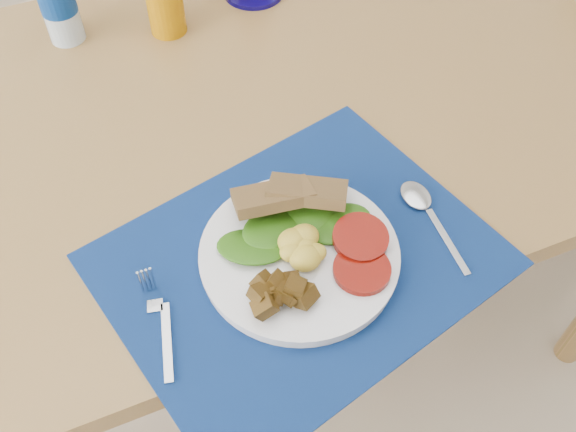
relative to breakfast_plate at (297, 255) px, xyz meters
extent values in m
plane|color=tan|center=(0.09, 0.14, -0.77)|extent=(4.00, 4.00, 0.00)
cube|color=brown|center=(0.09, 0.34, -0.04)|extent=(1.40, 0.90, 0.04)
cylinder|color=brown|center=(0.73, 0.73, -0.42)|extent=(0.06, 0.06, 0.71)
cube|color=brown|center=(0.04, 1.03, -0.33)|extent=(0.53, 0.52, 0.04)
cylinder|color=brown|center=(0.27, 1.15, -0.56)|extent=(0.04, 0.04, 0.42)
cylinder|color=brown|center=(-0.09, 1.26, -0.56)|extent=(0.04, 0.04, 0.42)
cylinder|color=brown|center=(0.17, 0.81, -0.56)|extent=(0.04, 0.04, 0.42)
cylinder|color=brown|center=(-0.19, 0.92, -0.56)|extent=(0.04, 0.04, 0.42)
cylinder|color=brown|center=(1.11, 0.52, -0.59)|extent=(0.03, 0.03, 0.38)
cylinder|color=brown|center=(0.83, 0.41, -0.59)|extent=(0.03, 0.03, 0.38)
cube|color=black|center=(0.01, 0.00, -0.02)|extent=(0.60, 0.51, 0.00)
cylinder|color=silver|center=(0.01, 0.00, -0.01)|extent=(0.27, 0.27, 0.02)
ellipsoid|color=gold|center=(0.01, 0.00, 0.01)|extent=(0.07, 0.06, 0.03)
cylinder|color=maroon|center=(0.08, -0.04, 0.00)|extent=(0.08, 0.08, 0.01)
ellipsoid|color=#183F07|center=(0.02, 0.04, 0.01)|extent=(0.15, 0.09, 0.01)
cube|color=olive|center=(0.02, 0.08, 0.03)|extent=(0.13, 0.10, 0.04)
cube|color=#B2B5BA|center=(-0.20, -0.05, -0.02)|extent=(0.04, 0.11, 0.00)
cube|color=#B2B5BA|center=(-0.20, 0.03, -0.02)|extent=(0.03, 0.06, 0.00)
cube|color=#B2B5BA|center=(0.21, -0.05, -0.02)|extent=(0.02, 0.12, 0.00)
ellipsoid|color=#B2B5BA|center=(0.21, 0.04, -0.02)|extent=(0.04, 0.06, 0.01)
cylinder|color=#B06F04|center=(-0.01, 0.59, 0.02)|extent=(0.07, 0.07, 0.09)
camera|label=1|loc=(-0.20, -0.46, 0.72)|focal=40.00mm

